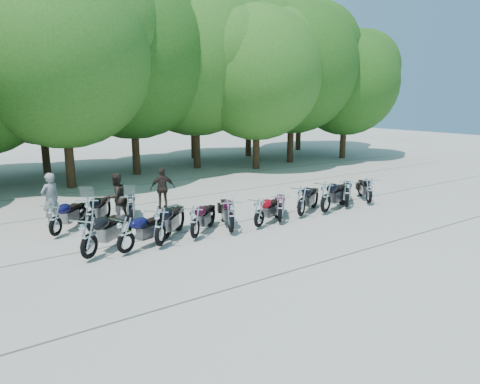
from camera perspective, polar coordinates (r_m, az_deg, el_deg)
ground at (r=14.35m, az=3.38°, el=-5.36°), size 90.00×90.00×0.00m
tree_3 at (r=22.66m, az=-22.81°, el=16.40°), size 8.70×8.70×10.67m
tree_4 at (r=25.61m, az=-14.34°, el=17.09°), size 9.13×9.13×11.20m
tree_5 at (r=27.39m, az=-6.04°, el=16.93°), size 9.04×9.04×11.10m
tree_6 at (r=26.89m, az=2.25°, el=15.45°), size 8.00×8.00×9.82m
tree_7 at (r=29.96m, az=6.98°, el=16.16°), size 8.79×8.79×10.79m
tree_8 at (r=32.73m, az=13.94°, el=13.96°), size 7.53×7.53×9.25m
tree_11 at (r=27.65m, az=-25.32°, el=13.57°), size 7.56×7.56×9.28m
tree_12 at (r=29.15m, az=-14.20°, el=14.68°), size 7.88×7.88×9.67m
tree_13 at (r=32.09m, az=-6.37°, el=15.28°), size 8.31×8.31×10.20m
tree_14 at (r=33.00m, az=1.16°, el=14.91°), size 8.02×8.02×9.84m
tree_15 at (r=37.49m, az=8.04°, el=16.32°), size 9.67×9.67×11.86m
motorcycle_0 at (r=12.38m, az=-19.55°, el=-5.63°), size 2.37×2.14×1.39m
motorcycle_1 at (r=12.52m, az=-15.02°, el=-5.44°), size 2.30×1.52×1.25m
motorcycle_2 at (r=12.87m, az=-10.63°, el=-4.44°), size 2.23×2.27×1.38m
motorcycle_3 at (r=13.44m, az=-6.03°, el=-3.89°), size 2.08×1.96×1.24m
motorcycle_4 at (r=13.91m, az=-1.23°, el=-3.11°), size 1.60×2.39×1.31m
motorcycle_5 at (r=14.53m, az=2.58°, el=-2.67°), size 2.19×1.47×1.20m
motorcycle_6 at (r=15.14m, az=5.38°, el=-2.07°), size 1.88×2.05×1.21m
motorcycle_7 at (r=16.01m, az=8.21°, el=-1.10°), size 2.41×1.82×1.34m
motorcycle_8 at (r=16.62m, az=11.38°, el=-0.57°), size 2.63×1.60×1.42m
motorcycle_9 at (r=17.73m, az=14.10°, el=-0.09°), size 2.19×2.08×1.31m
motorcycle_10 at (r=18.60m, az=16.87°, el=0.25°), size 1.91×2.18×1.26m
motorcycle_11 at (r=14.80m, az=-23.45°, el=-3.29°), size 2.02×2.09×1.26m
motorcycle_12 at (r=14.83m, az=-19.32°, el=-2.71°), size 1.93×2.43×1.37m
motorcycle_13 at (r=15.46m, az=-14.38°, el=-2.04°), size 1.38×2.30×1.24m
rider_0 at (r=16.26m, az=-23.94°, el=-0.90°), size 0.80×0.69×1.87m
rider_1 at (r=16.16m, az=-16.16°, el=-0.63°), size 1.03×0.93×1.73m
rider_2 at (r=17.39m, az=-10.27°, el=0.50°), size 1.06×0.61×1.69m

